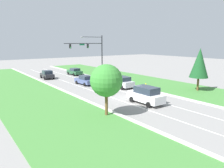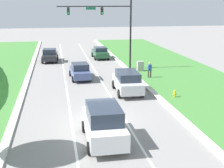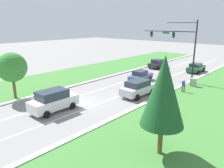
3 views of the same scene
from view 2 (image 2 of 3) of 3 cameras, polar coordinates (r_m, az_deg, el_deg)
name	(u,v)px [view 2 (image 2 of 3)]	position (r m, az deg, el deg)	size (l,w,h in m)	color
ground_plane	(98,120)	(21.37, -2.56, -6.60)	(160.00, 160.00, 0.00)	gray
curb_strip_right	(177,114)	(22.74, 11.75, -5.36)	(0.50, 90.00, 0.15)	beige
curb_strip_left	(12,125)	(21.40, -17.85, -7.09)	(0.50, 90.00, 0.15)	beige
lane_stripe_inner_left	(72,122)	(21.23, -7.42, -6.86)	(0.14, 81.00, 0.01)	white
lane_stripe_inner_right	(124,118)	(21.67, 2.19, -6.28)	(0.14, 81.00, 0.01)	white
traffic_signal_mast	(111,19)	(36.26, -0.16, 11.80)	(8.48, 0.41, 8.92)	black
slate_blue_sedan	(80,71)	(32.60, -5.87, 2.38)	(2.15, 4.54, 1.68)	#475684
silver_suv	(127,81)	(27.42, 2.83, 0.46)	(2.29, 5.00, 1.93)	silver
charcoal_sedan	(50,55)	(42.81, -11.29, 5.19)	(2.24, 4.28, 1.75)	#28282D
white_suv	(104,123)	(17.87, -1.55, -7.17)	(2.21, 4.87, 2.17)	white
forest_sedan	(100,53)	(44.57, -2.18, 5.77)	(2.13, 4.62, 1.61)	#235633
utility_cabinet	(140,66)	(36.13, 5.18, 3.23)	(0.70, 0.60, 1.19)	#9E9E99
pedestrian	(150,69)	(32.92, 6.89, 2.66)	(0.40, 0.26, 1.69)	#42382D
fire_hydrant	(175,94)	(26.57, 11.40, -1.79)	(0.34, 0.20, 0.70)	gold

